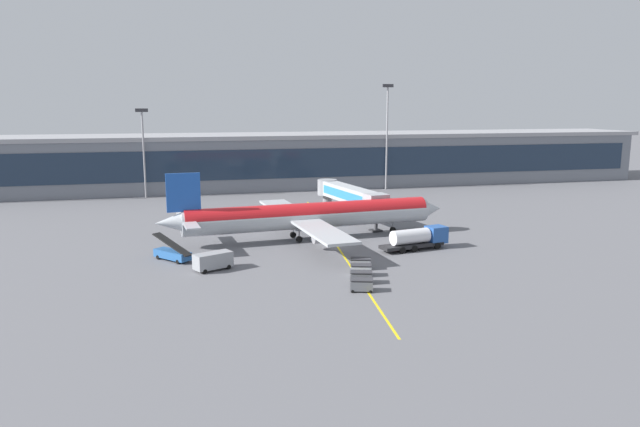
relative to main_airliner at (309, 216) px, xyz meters
name	(u,v)px	position (x,y,z in m)	size (l,w,h in m)	color
ground_plane	(332,246)	(2.45, -5.24, -3.86)	(700.00, 700.00, 0.00)	slate
apron_lead_in_line	(335,242)	(3.43, -3.24, -3.86)	(0.30, 80.00, 0.01)	yellow
terminal_building	(283,160)	(7.50, 63.67, 3.10)	(201.62, 22.20, 13.88)	slate
main_airliner	(309,216)	(0.00, 0.00, 0.00)	(48.04, 38.39, 11.44)	#B2B7BC
jet_bridge	(348,194)	(10.74, 14.00, 1.02)	(7.26, 24.28, 6.56)	#B2B7BC
fuel_tanker	(418,238)	(14.40, -10.68, -2.12)	(11.08, 4.56, 3.25)	#232326
crew_van	(214,260)	(-16.18, -14.75, -2.55)	(5.42, 4.02, 2.30)	gray
belt_loader	(172,253)	(-21.44, -8.50, -2.87)	(5.40, 6.18, 3.49)	#285B9E
baggage_cart_0	(362,285)	(-0.13, -28.21, -3.08)	(2.98, 2.26, 1.48)	#595B60
baggage_cart_1	(361,277)	(0.81, -25.15, -3.08)	(2.98, 2.26, 1.48)	#595B60
baggage_cart_2	(361,270)	(1.74, -22.09, -3.08)	(2.98, 2.26, 1.48)	#B2B7BC
baggage_cart_3	(361,263)	(2.68, -19.04, -3.08)	(2.98, 2.26, 1.48)	gray
apron_light_mast_0	(143,145)	(-27.20, 51.71, 8.34)	(2.80, 0.50, 20.55)	gray
apron_light_mast_2	(387,129)	(32.10, 51.71, 11.40)	(2.80, 0.50, 26.46)	gray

